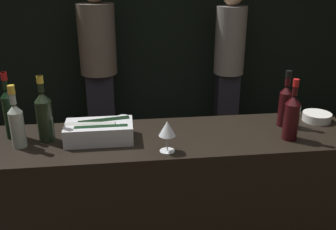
{
  "coord_description": "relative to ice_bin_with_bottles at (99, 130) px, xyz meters",
  "views": [
    {
      "loc": [
        -0.24,
        -1.65,
        1.85
      ],
      "look_at": [
        0.0,
        0.31,
        1.08
      ],
      "focal_mm": 40.0,
      "sensor_mm": 36.0,
      "label": 1
    }
  ],
  "objects": [
    {
      "name": "red_wine_bottle_burgundy",
      "position": [
        -0.49,
        0.1,
        0.1
      ],
      "size": [
        0.07,
        0.07,
        0.38
      ],
      "color": "black",
      "rests_on": "bar_counter"
    },
    {
      "name": "person_blond_tee",
      "position": [
        1.3,
        1.97,
        -0.06
      ],
      "size": [
        0.32,
        0.32,
        1.7
      ],
      "rotation": [
        0.0,
        0.0,
        -0.04
      ],
      "color": "black",
      "rests_on": "ground_plane"
    },
    {
      "name": "champagne_bottle",
      "position": [
        -0.29,
        0.03,
        0.09
      ],
      "size": [
        0.09,
        0.09,
        0.37
      ],
      "color": "black",
      "rests_on": "bar_counter"
    },
    {
      "name": "candle_votive",
      "position": [
        0.13,
        0.2,
        -0.03
      ],
      "size": [
        0.07,
        0.07,
        0.06
      ],
      "color": "silver",
      "rests_on": "bar_counter"
    },
    {
      "name": "bowl_white",
      "position": [
        1.34,
        0.12,
        -0.03
      ],
      "size": [
        0.17,
        0.17,
        0.05
      ],
      "color": "silver",
      "rests_on": "bar_counter"
    },
    {
      "name": "wall_back_chalkboard",
      "position": [
        0.39,
        2.51,
        0.38
      ],
      "size": [
        6.4,
        0.06,
        2.8
      ],
      "color": "black",
      "rests_on": "ground_plane"
    },
    {
      "name": "ice_bin_with_bottles",
      "position": [
        0.0,
        0.0,
        0.0
      ],
      "size": [
        0.37,
        0.21,
        0.11
      ],
      "color": "silver",
      "rests_on": "bar_counter"
    },
    {
      "name": "bar_counter",
      "position": [
        0.39,
        0.0,
        -0.54
      ],
      "size": [
        2.2,
        0.56,
        0.96
      ],
      "color": "black",
      "rests_on": "ground_plane"
    },
    {
      "name": "red_wine_bottle_tall",
      "position": [
        1.06,
        -0.11,
        0.08
      ],
      "size": [
        0.08,
        0.08,
        0.35
      ],
      "color": "black",
      "rests_on": "bar_counter"
    },
    {
      "name": "wine_glass",
      "position": [
        0.36,
        -0.18,
        0.07
      ],
      "size": [
        0.09,
        0.09,
        0.17
      ],
      "color": "silver",
      "rests_on": "bar_counter"
    },
    {
      "name": "red_wine_bottle_black_foil",
      "position": [
        1.1,
        0.08,
        0.08
      ],
      "size": [
        0.07,
        0.07,
        0.34
      ],
      "color": "black",
      "rests_on": "bar_counter"
    },
    {
      "name": "rose_wine_bottle",
      "position": [
        -0.42,
        -0.03,
        0.08
      ],
      "size": [
        0.08,
        0.08,
        0.34
      ],
      "color": "#9EA899",
      "rests_on": "bar_counter"
    },
    {
      "name": "person_in_hoodie",
      "position": [
        -0.11,
        2.06,
        -0.06
      ],
      "size": [
        0.39,
        0.39,
        1.74
      ],
      "rotation": [
        0.0,
        0.0,
        2.89
      ],
      "color": "black",
      "rests_on": "ground_plane"
    }
  ]
}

